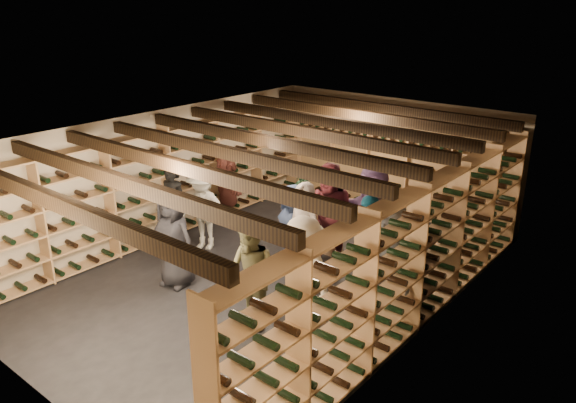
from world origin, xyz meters
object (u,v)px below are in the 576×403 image
Objects in this scene: person_8 at (331,218)px; person_3 at (304,272)px; person_0 at (173,239)px; person_4 at (368,248)px; person_10 at (303,205)px; crate_stack_left at (315,212)px; person_1 at (173,210)px; crate_loose at (446,245)px; person_6 at (294,229)px; person_2 at (251,276)px; person_11 at (371,220)px; person_9 at (203,209)px; person_12 at (391,262)px; person_7 at (303,237)px; crate_stack_right at (326,238)px; person_5 at (227,187)px.

person_3 is at bearing -74.69° from person_8.
person_0 is 3.01m from person_4.
crate_stack_left is at bearing 121.98° from person_10.
person_1 is 3.56m from person_4.
person_4 is at bearing -95.00° from crate_loose.
person_1 is 3.18m from person_3.
person_10 is (-0.59, 1.00, -0.01)m from person_6.
person_4 is at bearing 74.11° from person_2.
crate_stack_left is 1.83m from person_8.
person_11 is at bearing 58.20° from person_6.
person_9 is (-2.44, 1.36, -0.01)m from person_2.
crate_stack_left is 2.59m from crate_loose.
person_4 is 0.55m from person_12.
person_6 is 0.61m from person_7.
person_0 is 0.94× the size of person_4.
person_0 is at bearing -156.81° from person_3.
person_3 is at bearing -26.73° from person_6.
person_2 is 0.72m from person_3.
crate_loose is 0.32× the size of person_2.
person_7 is at bearing -17.34° from person_6.
person_0 is 0.93× the size of person_1.
person_10 is (-0.54, -0.00, 0.50)m from crate_stack_right.
person_12 is at bearing 63.28° from person_3.
crate_stack_left is 3.52m from person_3.
crate_loose is at bearing 40.30° from crate_stack_right.
person_5 is (-1.27, 2.42, -0.05)m from person_0.
crate_loose is (1.68, 1.42, -0.17)m from crate_stack_right.
person_9 is at bearing -160.44° from person_4.
crate_loose is at bearing 86.09° from person_2.
person_5 is 3.16m from person_7.
crate_loose is 3.70m from person_3.
person_11 is at bearing 11.84° from person_5.
person_11 reaches higher than crate_loose.
person_3 is at bearing -120.86° from person_12.
crate_stack_left is at bearing 137.83° from crate_stack_right.
person_9 is (0.59, -1.18, 0.02)m from person_5.
person_11 is (2.16, 2.34, 0.14)m from person_0.
person_9 is at bearing -50.24° from person_5.
person_7 is (2.52, 0.46, 0.02)m from person_1.
person_5 is at bearing 164.22° from person_8.
person_6 is at bearing 149.62° from person_7.
person_3 is 1.62m from person_6.
person_3 is 1.08× the size of person_10.
person_6 reaches higher than crate_stack_left.
person_0 is 1.03× the size of person_6.
person_5 is 0.98× the size of person_10.
person_1 is 1.00× the size of person_12.
person_9 reaches higher than crate_stack_left.
crate_loose is 0.34× the size of person_5.
person_9 is at bearing -120.93° from person_10.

